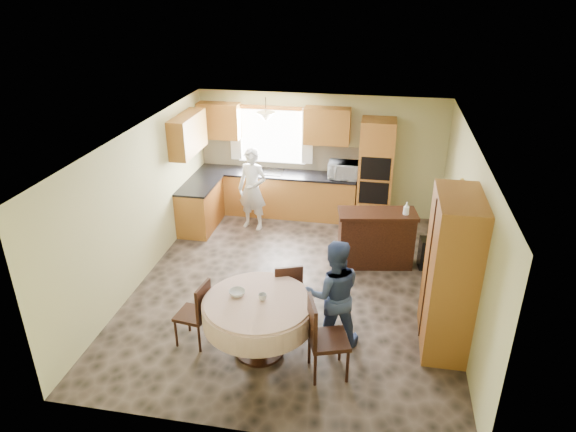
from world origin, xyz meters
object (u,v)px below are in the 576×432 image
(sideboard, at_px, (376,240))
(cupboard, at_px, (450,274))
(chair_left, at_px, (197,311))
(chair_right, at_px, (322,334))
(oven_tower, at_px, (375,173))
(person_sink, at_px, (252,189))
(dining_table, at_px, (259,312))
(chair_back, at_px, (287,289))
(person_dining, at_px, (334,294))

(sideboard, height_order, cupboard, cupboard)
(chair_left, relative_size, chair_right, 0.87)
(oven_tower, bearing_deg, person_sink, -162.96)
(dining_table, bearing_deg, chair_left, 176.81)
(cupboard, relative_size, chair_back, 2.27)
(chair_right, relative_size, person_dining, 0.70)
(sideboard, relative_size, chair_back, 1.36)
(cupboard, bearing_deg, oven_tower, 106.16)
(oven_tower, distance_m, chair_right, 4.66)
(dining_table, distance_m, chair_right, 0.89)
(person_sink, bearing_deg, person_dining, -46.02)
(chair_back, height_order, person_dining, person_dining)
(cupboard, xyz_separation_m, chair_back, (-2.16, 0.09, -0.56))
(chair_left, bearing_deg, oven_tower, 161.45)
(oven_tower, xyz_separation_m, person_dining, (-0.41, -3.96, -0.29))
(sideboard, xyz_separation_m, cupboard, (0.97, -1.96, 0.62))
(sideboard, distance_m, chair_left, 3.45)
(oven_tower, xyz_separation_m, chair_right, (-0.48, -4.61, -0.46))
(sideboard, height_order, dining_table, sideboard)
(dining_table, height_order, person_dining, person_dining)
(oven_tower, relative_size, chair_left, 2.25)
(dining_table, relative_size, chair_left, 1.54)
(person_sink, bearing_deg, oven_tower, 30.45)
(cupboard, xyz_separation_m, chair_left, (-3.26, -0.63, -0.56))
(oven_tower, xyz_separation_m, dining_table, (-1.33, -4.37, -0.41))
(sideboard, xyz_separation_m, dining_table, (-1.43, -2.63, 0.18))
(chair_left, height_order, chair_right, chair_right)
(chair_left, distance_m, chair_back, 1.31)
(cupboard, xyz_separation_m, person_sink, (-3.39, 2.98, -0.27))
(chair_right, bearing_deg, chair_left, 61.67)
(person_dining, bearing_deg, chair_right, 70.80)
(cupboard, relative_size, person_dining, 1.40)
(sideboard, relative_size, person_dining, 0.85)
(chair_right, distance_m, person_dining, 0.68)
(dining_table, bearing_deg, sideboard, 61.53)
(chair_left, relative_size, person_dining, 0.61)
(chair_right, bearing_deg, chair_back, 12.78)
(person_dining, bearing_deg, dining_table, 10.80)
(cupboard, height_order, chair_left, cupboard)
(dining_table, bearing_deg, chair_back, 72.78)
(oven_tower, xyz_separation_m, sideboard, (0.10, -1.73, -0.59))
(person_sink, relative_size, person_dining, 1.06)
(cupboard, bearing_deg, chair_right, -149.24)
(sideboard, distance_m, chair_right, 2.94)
(sideboard, distance_m, dining_table, 3.00)
(sideboard, xyz_separation_m, chair_back, (-1.19, -1.87, 0.06))
(oven_tower, relative_size, person_sink, 1.30)
(chair_left, bearing_deg, person_sink, -169.52)
(chair_back, xyz_separation_m, person_sink, (-1.23, 2.89, 0.29))
(chair_right, bearing_deg, person_dining, -24.68)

